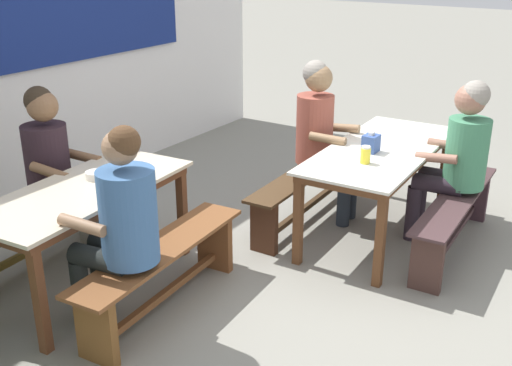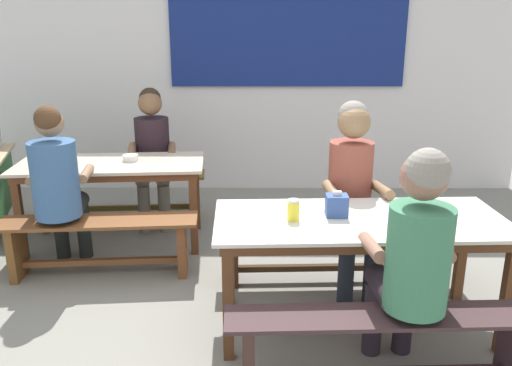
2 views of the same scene
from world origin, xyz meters
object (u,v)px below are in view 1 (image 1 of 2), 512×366
(person_left_back_turned, at_px, (120,219))
(bench_near_back, at_px, (309,185))
(person_near_front, at_px, (458,152))
(condiment_jar, at_px, (366,155))
(person_center_facing, at_px, (55,161))
(dining_table_far, at_px, (84,199))
(soup_bowl, at_px, (95,175))
(bench_far_front, at_px, (162,269))
(tissue_box, at_px, (371,143))
(bench_near_front, at_px, (454,216))
(person_right_near_table, at_px, (321,130))
(bench_far_back, at_px, (25,228))
(dining_table_near, at_px, (381,157))

(person_left_back_turned, bearing_deg, bench_near_back, -3.50)
(person_near_front, relative_size, condiment_jar, 10.09)
(bench_near_back, distance_m, person_center_facing, 2.07)
(dining_table_far, bearing_deg, bench_near_back, -20.79)
(condiment_jar, height_order, soup_bowl, condiment_jar)
(bench_far_front, height_order, tissue_box, tissue_box)
(person_near_front, relative_size, tissue_box, 8.35)
(person_near_front, bearing_deg, person_left_back_turned, 150.40)
(person_center_facing, bearing_deg, bench_near_front, -56.52)
(person_near_front, bearing_deg, tissue_box, 117.48)
(bench_far_front, height_order, person_center_facing, person_center_facing)
(person_near_front, relative_size, person_center_facing, 1.02)
(dining_table_far, relative_size, soup_bowl, 12.16)
(bench_near_front, distance_m, condiment_jar, 0.88)
(person_left_back_turned, xyz_separation_m, person_center_facing, (0.48, 1.13, -0.00))
(bench_near_back, xyz_separation_m, tissue_box, (-0.11, -0.58, 0.50))
(person_center_facing, bearing_deg, soup_bowl, -99.36)
(dining_table_far, xyz_separation_m, bench_far_front, (0.05, -0.61, -0.36))
(dining_table_far, relative_size, condiment_jar, 12.37)
(bench_near_front, height_order, person_right_near_table, person_right_near_table)
(bench_near_front, bearing_deg, bench_far_front, 144.47)
(dining_table_far, relative_size, bench_far_back, 1.03)
(bench_near_back, bearing_deg, bench_far_back, 145.24)
(condiment_jar, bearing_deg, person_right_near_table, 52.82)
(person_near_front, xyz_separation_m, person_right_near_table, (-0.11, 1.10, 0.02))
(bench_far_back, xyz_separation_m, person_near_front, (2.06, -2.46, 0.45))
(person_near_front, height_order, person_left_back_turned, person_left_back_turned)
(person_near_front, bearing_deg, dining_table_far, 137.51)
(bench_far_back, xyz_separation_m, bench_near_front, (1.93, -2.53, -0.01))
(bench_far_front, bearing_deg, dining_table_far, 94.55)
(person_right_near_table, bearing_deg, person_left_back_turned, 175.13)
(bench_far_back, distance_m, condiment_jar, 2.51)
(person_right_near_table, bearing_deg, person_near_front, -84.07)
(person_left_back_turned, height_order, condiment_jar, person_left_back_turned)
(soup_bowl, bearing_deg, dining_table_far, -162.16)
(condiment_jar, bearing_deg, bench_far_front, 152.34)
(dining_table_near, xyz_separation_m, bench_far_back, (-1.90, 1.92, -0.36))
(bench_near_back, xyz_separation_m, person_right_near_table, (0.07, -0.06, 0.48))
(dining_table_near, relative_size, condiment_jar, 13.68)
(bench_near_front, xyz_separation_m, person_near_front, (0.14, 0.07, 0.46))
(bench_near_back, height_order, condiment_jar, condiment_jar)
(bench_far_back, relative_size, person_right_near_table, 1.15)
(tissue_box, xyz_separation_m, soup_bowl, (-1.56, 1.32, -0.04))
(dining_table_far, distance_m, dining_table_near, 2.27)
(dining_table_near, xyz_separation_m, condiment_jar, (-0.40, -0.04, 0.14))
(person_left_back_turned, height_order, soup_bowl, person_left_back_turned)
(dining_table_near, bearing_deg, condiment_jar, -174.51)
(dining_table_near, xyz_separation_m, soup_bowl, (-1.70, 1.36, 0.10))
(bench_far_back, bearing_deg, person_left_back_turned, -98.92)
(bench_far_back, bearing_deg, bench_near_back, -34.76)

